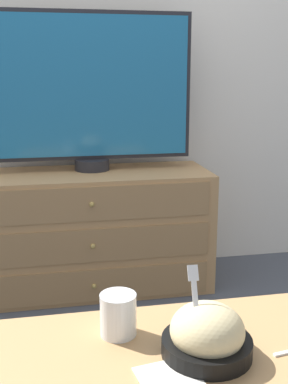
{
  "coord_description": "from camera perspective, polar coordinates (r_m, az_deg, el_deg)",
  "views": [
    {
      "loc": [
        -0.05,
        -2.61,
        1.1
      ],
      "look_at": [
        0.22,
        -1.26,
        0.76
      ],
      "focal_mm": 45.0,
      "sensor_mm": 36.0,
      "label": 1
    }
  ],
  "objects": [
    {
      "name": "drink_cup",
      "position": [
        1.21,
        -3.07,
        -14.57
      ],
      "size": [
        0.09,
        0.09,
        0.1
      ],
      "color": "beige",
      "rests_on": "coffee_table"
    },
    {
      "name": "coffee_table",
      "position": [
        1.2,
        4.24,
        -21.48
      ],
      "size": [
        1.0,
        0.47,
        0.48
      ],
      "color": "tan",
      "rests_on": "ground_plane"
    },
    {
      "name": "tv",
      "position": [
        2.44,
        -6.41,
        11.86
      ],
      "size": [
        1.02,
        0.18,
        0.78
      ],
      "color": "#232328",
      "rests_on": "dresser"
    },
    {
      "name": "wall_back",
      "position": [
        2.65,
        -10.53,
        18.16
      ],
      "size": [
        12.0,
        0.05,
        2.6
      ],
      "color": "white",
      "rests_on": "ground_plane"
    },
    {
      "name": "napkin",
      "position": [
        1.07,
        3.06,
        -21.25
      ],
      "size": [
        0.14,
        0.14,
        0.0
      ],
      "color": "silver",
      "rests_on": "coffee_table"
    },
    {
      "name": "takeout_bowl",
      "position": [
        1.14,
        7.48,
        -16.5
      ],
      "size": [
        0.21,
        0.21,
        0.2
      ],
      "color": "black",
      "rests_on": "coffee_table"
    },
    {
      "name": "ground_plane",
      "position": [
        2.84,
        -9.34,
        -8.97
      ],
      "size": [
        12.0,
        12.0,
        0.0
      ],
      "primitive_type": "plane",
      "color": "#474C56"
    },
    {
      "name": "dresser",
      "position": [
        2.5,
        -6.54,
        -4.6
      ],
      "size": [
        1.23,
        0.46,
        0.61
      ],
      "color": "tan",
      "rests_on": "ground_plane"
    }
  ]
}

